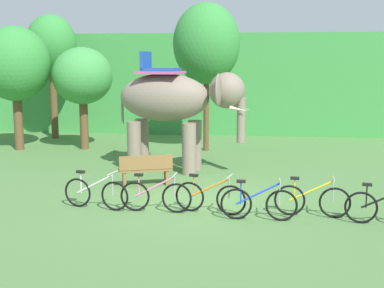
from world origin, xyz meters
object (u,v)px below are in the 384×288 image
Objects in this scene: bike_pink at (156,196)px; tree_left at (51,46)px; tree_center_right at (206,44)px; bike_orange at (210,197)px; elephant at (175,102)px; tree_center_left at (82,77)px; bike_white at (96,193)px; bike_yellow at (312,200)px; tree_center at (15,64)px; wooden_bench at (146,169)px; bike_blue at (259,203)px.

tree_left is at bearing 121.98° from bike_pink.
tree_center_right reaches higher than bike_orange.
tree_center_right is 1.34× the size of elephant.
tree_center_left is 8.89m from bike_white.
bike_yellow is (3.17, -8.28, -3.73)m from tree_center_right.
wooden_bench is at bearing -40.01° from tree_center.
bike_yellow is (3.82, -4.43, -1.82)m from elephant.
wooden_bench is at bearing 138.37° from bike_blue.
bike_pink is at bearing 171.80° from bike_blue.
bike_blue is 1.00× the size of bike_yellow.
bike_white is 2.74m from bike_orange.
tree_center_left reaches higher than elephant.
bike_white is 2.46m from wooden_bench.
elephant reaches higher than bike_blue.
tree_center_left is 5.01m from tree_center_right.
tree_center_right is 9.65m from bike_blue.
tree_center is at bearing -94.92° from tree_left.
bike_blue is at bearing -41.63° from wooden_bench.
tree_left is 9.16m from elephant.
bike_blue is (1.12, -0.39, 0.00)m from bike_orange.
tree_center is 2.86× the size of bike_orange.
bike_blue is at bearing -51.09° from tree_center_left.
bike_blue is at bearing -61.59° from elephant.
bike_white is 3.88m from bike_blue.
tree_left is 13.15m from bike_pink.
bike_yellow is 1.10× the size of wooden_bench.
tree_center_right is at bearing 2.87° from tree_center_left.
bike_orange is (7.95, -10.65, -3.72)m from tree_left.
bike_white is at bearing 173.58° from bike_blue.
bike_white is at bearing 176.51° from bike_pink.
bike_pink and bike_blue have the same top height.
bike_blue is (1.97, -8.68, -3.73)m from tree_center_right.
elephant is at bearing 74.21° from bike_white.
elephant reaches higher than bike_white.
tree_center_right is at bearing 95.86° from bike_orange.
bike_white is (-1.24, -4.40, -1.82)m from elephant.
elephant is 2.51× the size of bike_white.
tree_left is 3.21× the size of bike_pink.
bike_yellow is at bearing -49.23° from elephant.
tree_center is 7.44m from tree_center_right.
tree_center_right reaches higher than tree_center.
wooden_bench is at bearing -104.43° from elephant.
tree_center is at bearing -169.86° from tree_center_left.
bike_white reaches higher than wooden_bench.
tree_center_right is 3.31× the size of bike_pink.
elephant is 4.92m from bike_white.
bike_white is at bearing 179.67° from bike_yellow.
bike_white is at bearing 179.04° from bike_orange.
bike_orange is at bearing -71.38° from elephant.
bike_orange is at bearing -49.89° from wooden_bench.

